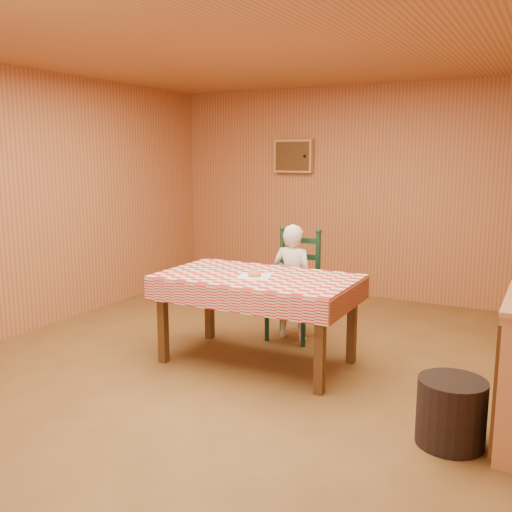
% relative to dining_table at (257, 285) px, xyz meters
% --- Properties ---
extents(ground, '(6.00, 6.00, 0.00)m').
position_rel_dining_table_xyz_m(ground, '(0.03, -0.28, -0.69)').
color(ground, brown).
rests_on(ground, ground).
extents(cabin_walls, '(5.10, 6.05, 2.65)m').
position_rel_dining_table_xyz_m(cabin_walls, '(0.03, 0.25, 1.14)').
color(cabin_walls, '#B46E41').
rests_on(cabin_walls, ground).
extents(dining_table, '(1.66, 0.96, 0.77)m').
position_rel_dining_table_xyz_m(dining_table, '(0.00, 0.00, 0.00)').
color(dining_table, '#503115').
rests_on(dining_table, ground).
extents(ladder_chair, '(0.44, 0.40, 1.08)m').
position_rel_dining_table_xyz_m(ladder_chair, '(0.00, 0.79, -0.18)').
color(ladder_chair, black).
rests_on(ladder_chair, ground).
extents(seated_child, '(0.41, 0.27, 1.12)m').
position_rel_dining_table_xyz_m(seated_child, '(0.00, 0.73, -0.13)').
color(seated_child, silver).
rests_on(seated_child, ground).
extents(napkin, '(0.32, 0.32, 0.00)m').
position_rel_dining_table_xyz_m(napkin, '(0.00, -0.05, 0.08)').
color(napkin, white).
rests_on(napkin, dining_table).
extents(donut, '(0.13, 0.13, 0.04)m').
position_rel_dining_table_xyz_m(donut, '(0.00, -0.05, 0.10)').
color(donut, '#C57F46').
rests_on(donut, napkin).
extents(storage_bin, '(0.43, 0.43, 0.42)m').
position_rel_dining_table_xyz_m(storage_bin, '(1.71, -0.69, -0.48)').
color(storage_bin, black).
rests_on(storage_bin, ground).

